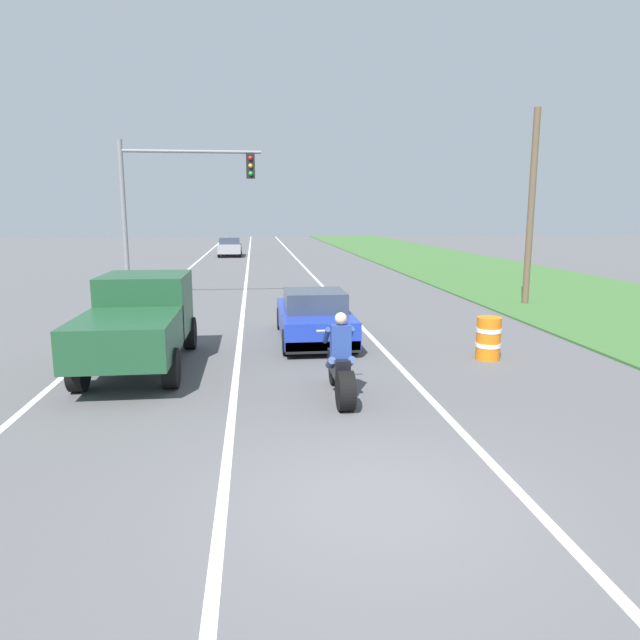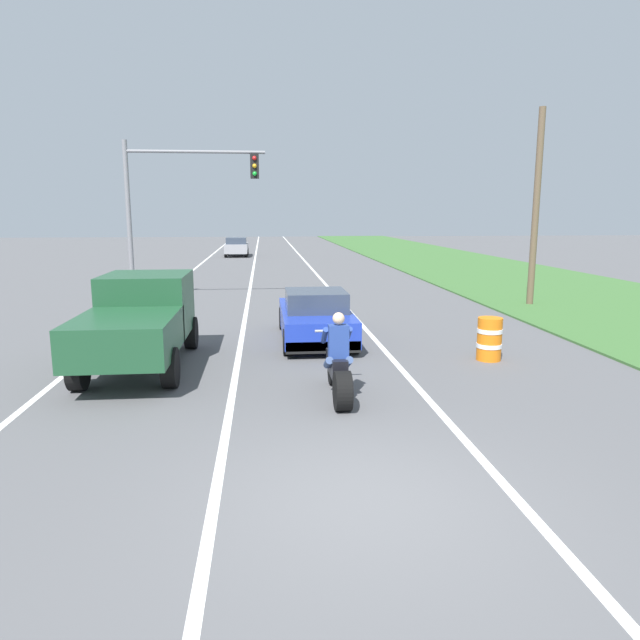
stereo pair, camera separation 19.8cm
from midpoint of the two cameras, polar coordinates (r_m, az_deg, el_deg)
ground_plane at (r=7.15m, az=5.49°, el=-17.52°), size 160.00×160.00×0.00m
lane_stripe_left_solid at (r=26.73m, az=-14.50°, el=2.98°), size 0.14×120.00×0.01m
lane_stripe_right_solid at (r=26.58m, az=1.04°, el=3.27°), size 0.14×120.00×0.01m
lane_stripe_centre_dashed at (r=26.41m, az=-6.75°, el=3.15°), size 0.14×120.00×0.01m
grass_verge_right at (r=29.51m, az=20.99°, el=3.35°), size 10.00×120.00×0.06m
motorcycle_with_rider at (r=10.48m, az=2.37°, el=-4.78°), size 0.70×2.21×1.62m
sports_car_blue at (r=15.30m, az=-0.08°, el=0.25°), size 1.84×4.30×1.37m
pickup_truck_left_lane_dark_green at (r=13.14m, az=-17.05°, el=0.19°), size 2.02×4.80×1.98m
traffic_light_mast_near at (r=22.46m, az=-14.20°, el=11.94°), size 5.18×0.34×6.00m
utility_pole_roadside at (r=22.52m, az=20.89°, el=10.27°), size 0.24×0.24×7.05m
construction_barrel_nearest at (r=13.89m, az=16.86°, el=-1.80°), size 0.58×0.58×1.00m
distant_car_far_ahead at (r=46.60m, az=-8.16°, el=7.24°), size 1.80×4.00×1.50m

